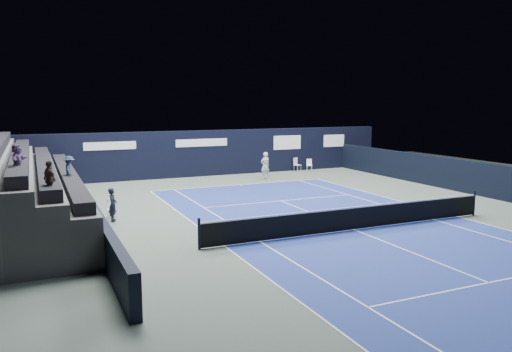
{
  "coord_description": "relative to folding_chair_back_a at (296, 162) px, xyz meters",
  "views": [
    {
      "loc": [
        -11.41,
        -15.9,
        5.01
      ],
      "look_at": [
        -1.18,
        6.87,
        1.3
      ],
      "focal_mm": 35.0,
      "sensor_mm": 36.0,
      "label": 1
    }
  ],
  "objects": [
    {
      "name": "line_judge",
      "position": [
        -14.58,
        -10.53,
        0.06
      ],
      "size": [
        0.47,
        0.6,
        1.43
      ],
      "primitive_type": "imported",
      "rotation": [
        0.0,
        0.0,
        1.29
      ],
      "color": "black",
      "rests_on": "ground"
    },
    {
      "name": "line_judge_chair",
      "position": [
        -14.53,
        -9.77,
        -0.18
      ],
      "size": [
        0.38,
        0.37,
        0.83
      ],
      "rotation": [
        0.0,
        0.0,
        0.05
      ],
      "color": "white",
      "rests_on": "ground"
    },
    {
      "name": "tennis_net",
      "position": [
        -6.1,
        -15.93,
        -0.14
      ],
      "size": [
        12.9,
        0.1,
        1.1
      ],
      "color": "black",
      "rests_on": "ground"
    },
    {
      "name": "ground",
      "position": [
        -6.1,
        -13.93,
        -0.65
      ],
      "size": [
        48.0,
        48.0,
        0.0
      ],
      "primitive_type": "plane",
      "color": "#4B5A50",
      "rests_on": "ground"
    },
    {
      "name": "side_barrier_left",
      "position": [
        -15.6,
        -9.95,
        -0.05
      ],
      "size": [
        0.33,
        22.0,
        1.2
      ],
      "color": "black",
      "rests_on": "ground"
    },
    {
      "name": "court_surface",
      "position": [
        -6.1,
        -15.93,
        -0.65
      ],
      "size": [
        10.97,
        23.77,
        0.01
      ],
      "primitive_type": "cube",
      "color": "navy",
      "rests_on": "ground"
    },
    {
      "name": "court_markings",
      "position": [
        -6.1,
        -15.93,
        -0.64
      ],
      "size": [
        11.03,
        23.83,
        0.0
      ],
      "color": "white",
      "rests_on": "court_surface"
    },
    {
      "name": "tennis_player",
      "position": [
        -3.67,
        -2.49,
        0.23
      ],
      "size": [
        0.69,
        0.86,
        1.76
      ],
      "color": "silver",
      "rests_on": "ground"
    },
    {
      "name": "folding_chair_back_a",
      "position": [
        0.0,
        0.0,
        0.0
      ],
      "size": [
        0.56,
        0.58,
        0.98
      ],
      "rotation": [
        0.0,
        0.0,
        0.38
      ],
      "color": "silver",
      "rests_on": "ground"
    },
    {
      "name": "enclosure_wall_right",
      "position": [
        4.4,
        -9.93,
        0.25
      ],
      "size": [
        0.3,
        22.0,
        1.8
      ],
      "primitive_type": "cube",
      "color": "black",
      "rests_on": "ground"
    },
    {
      "name": "folding_chair_back_b",
      "position": [
        0.94,
        -0.31,
        -0.15
      ],
      "size": [
        0.5,
        0.5,
        0.88
      ],
      "rotation": [
        0.0,
        0.0,
        -0.41
      ],
      "color": "white",
      "rests_on": "ground"
    },
    {
      "name": "back_sponsor_wall",
      "position": [
        -6.1,
        0.57,
        0.9
      ],
      "size": [
        26.0,
        0.63,
        3.1
      ],
      "color": "black",
      "rests_on": "ground"
    }
  ]
}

